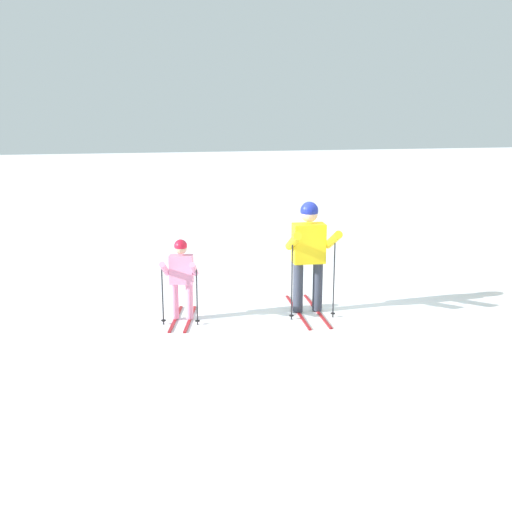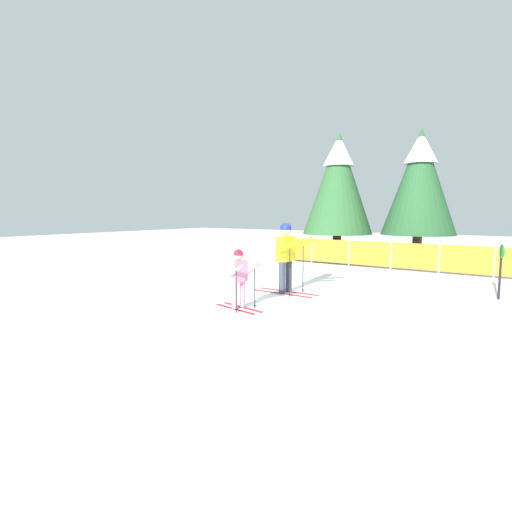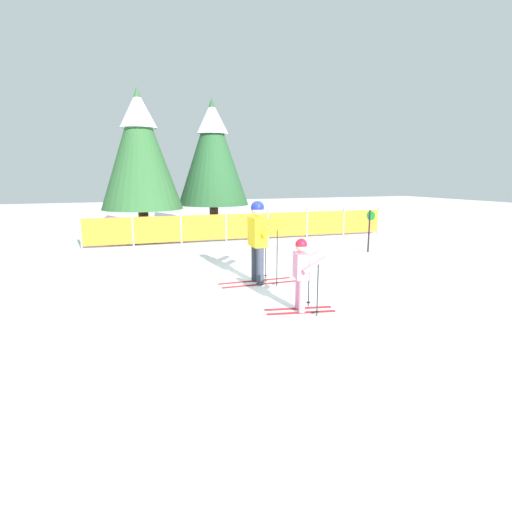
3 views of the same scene
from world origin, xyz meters
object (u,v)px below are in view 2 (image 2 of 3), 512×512
Objects in this scene: skier_child at (239,274)px; trail_marker at (501,265)px; conifer_far at (338,182)px; conifer_near at (420,180)px; safety_fence at (414,256)px; skier_adult at (287,251)px.

trail_marker reaches higher than skier_child.
conifer_far is 4.14× the size of trail_marker.
trail_marker is at bearing -62.36° from conifer_near.
trail_marker is at bearing 55.43° from skier_child.
safety_fence is 8.69× the size of trail_marker.
conifer_near reaches higher than skier_adult.
conifer_far reaches higher than trail_marker.
conifer_far is at bearing 112.88° from skier_child.
trail_marker reaches higher than safety_fence.
skier_adult is 1.95m from skier_child.
skier_child is 9.33m from conifer_far.
safety_fence is at bearing 89.35° from skier_child.
conifer_far is at bearing 141.14° from trail_marker.
conifer_far is (-3.35, 1.45, 2.66)m from safety_fence.
skier_adult is 0.33× the size of conifer_near.
trail_marker is at bearing -38.86° from conifer_far.
conifer_near reaches higher than conifer_far.
conifer_near is at bearing 117.64° from trail_marker.
skier_child is (0.01, -1.92, -0.31)m from skier_adult.
skier_adult is 5.76m from safety_fence.
skier_adult reaches higher than safety_fence.
trail_marker is (3.11, -5.95, -2.42)m from conifer_near.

